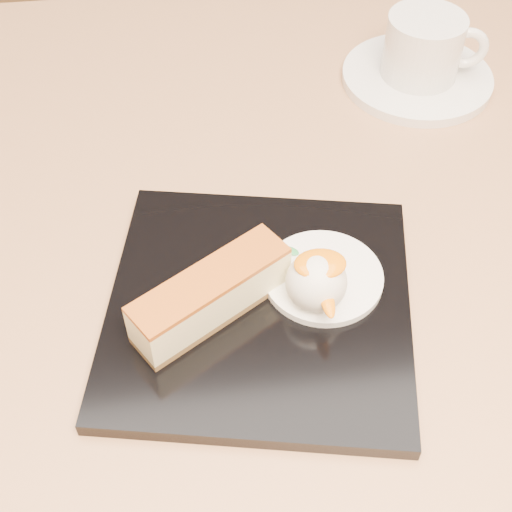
{
  "coord_description": "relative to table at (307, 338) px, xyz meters",
  "views": [
    {
      "loc": [
        -0.1,
        -0.39,
        1.15
      ],
      "look_at": [
        -0.06,
        -0.06,
        0.76
      ],
      "focal_mm": 50.0,
      "sensor_mm": 36.0,
      "label": 1
    }
  ],
  "objects": [
    {
      "name": "cheesecake",
      "position": [
        -0.09,
        -0.08,
        0.19
      ],
      "size": [
        0.12,
        0.09,
        0.04
      ],
      "rotation": [
        0.0,
        0.0,
        0.57
      ],
      "color": "brown",
      "rests_on": "dessert_plate"
    },
    {
      "name": "mango_sauce",
      "position": [
        -0.02,
        -0.08,
        0.21
      ],
      "size": [
        0.04,
        0.03,
        0.01
      ],
      "primitive_type": "ellipsoid",
      "color": "orange",
      "rests_on": "ice_cream_scoop"
    },
    {
      "name": "coffee_cup",
      "position": [
        0.14,
        0.19,
        0.2
      ],
      "size": [
        0.1,
        0.08,
        0.06
      ],
      "rotation": [
        0.0,
        0.0,
        -0.19
      ],
      "color": "white",
      "rests_on": "saucer"
    },
    {
      "name": "dessert_plate",
      "position": [
        -0.06,
        -0.08,
        0.16
      ],
      "size": [
        0.26,
        0.26,
        0.01
      ],
      "primitive_type": "cube",
      "rotation": [
        0.0,
        0.0,
        -0.2
      ],
      "color": "black",
      "rests_on": "table"
    },
    {
      "name": "mint_sprig",
      "position": [
        -0.04,
        -0.04,
        0.17
      ],
      "size": [
        0.03,
        0.02,
        0.0
      ],
      "color": "green",
      "rests_on": "cream_smear"
    },
    {
      "name": "table",
      "position": [
        0.0,
        0.0,
        0.0
      ],
      "size": [
        0.8,
        0.8,
        0.72
      ],
      "color": "black",
      "rests_on": "ground"
    },
    {
      "name": "ice_cream_scoop",
      "position": [
        -0.02,
        -0.08,
        0.19
      ],
      "size": [
        0.04,
        0.04,
        0.04
      ],
      "primitive_type": "sphere",
      "color": "white",
      "rests_on": "cream_smear"
    },
    {
      "name": "cream_smear",
      "position": [
        -0.01,
        -0.06,
        0.17
      ],
      "size": [
        0.09,
        0.09,
        0.01
      ],
      "primitive_type": "cylinder",
      "color": "white",
      "rests_on": "dessert_plate"
    },
    {
      "name": "saucer",
      "position": [
        0.14,
        0.19,
        0.16
      ],
      "size": [
        0.15,
        0.15,
        0.01
      ],
      "primitive_type": "cylinder",
      "color": "white",
      "rests_on": "table"
    }
  ]
}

